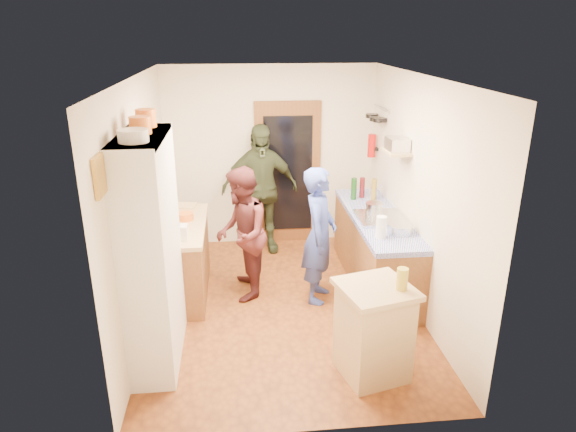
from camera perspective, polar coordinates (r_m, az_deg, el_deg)
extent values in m
cube|color=brown|center=(6.10, -0.49, -10.00)|extent=(3.00, 4.00, 0.02)
cube|color=silver|center=(5.29, -0.58, 15.33)|extent=(3.00, 4.00, 0.02)
cube|color=beige|center=(7.49, -1.97, 6.60)|extent=(3.00, 0.02, 2.60)
cube|color=beige|center=(3.72, 2.38, -8.05)|extent=(3.00, 0.02, 2.60)
cube|color=beige|center=(5.63, -16.02, 1.19)|extent=(0.02, 4.00, 2.60)
cube|color=beige|center=(5.89, 14.28, 2.17)|extent=(0.02, 4.00, 2.60)
cube|color=brown|center=(7.53, -0.03, 4.73)|extent=(0.95, 0.06, 2.10)
cube|color=black|center=(7.50, 0.00, 4.66)|extent=(0.70, 0.02, 1.70)
cube|color=white|center=(4.93, -14.89, -3.94)|extent=(0.40, 1.20, 2.20)
cube|color=white|center=(4.61, -16.09, 8.43)|extent=(0.40, 1.14, 0.04)
cylinder|color=white|center=(4.31, -16.82, 8.53)|extent=(0.24, 0.24, 0.10)
cylinder|color=orange|center=(4.64, -16.11, 9.68)|extent=(0.19, 0.19, 0.15)
cylinder|color=orange|center=(4.94, -15.51, 10.44)|extent=(0.18, 0.18, 0.16)
cube|color=brown|center=(6.32, -11.83, -4.89)|extent=(0.60, 1.40, 0.85)
cube|color=tan|center=(6.15, -12.13, -1.09)|extent=(0.64, 1.44, 0.05)
cube|color=white|center=(5.67, -12.16, -1.80)|extent=(0.22, 0.15, 0.16)
cylinder|color=white|center=(5.95, -12.85, -0.77)|extent=(0.15, 0.15, 0.16)
cylinder|color=orange|center=(6.24, -11.33, -0.04)|extent=(0.22, 0.22, 0.09)
cube|color=tan|center=(6.71, -11.47, 1.14)|extent=(0.33, 0.27, 0.02)
cube|color=brown|center=(6.55, 9.62, -3.87)|extent=(0.60, 2.20, 0.84)
cube|color=#1A27AB|center=(6.38, 9.85, -0.18)|extent=(0.62, 2.22, 0.06)
cube|color=silver|center=(6.23, 10.23, -0.22)|extent=(0.55, 0.58, 0.04)
cylinder|color=silver|center=(6.30, 9.54, 0.89)|extent=(0.20, 0.20, 0.13)
cylinder|color=#143F14|center=(6.88, 7.32, 3.03)|extent=(0.08, 0.08, 0.29)
cylinder|color=#591419|center=(6.98, 8.24, 3.16)|extent=(0.07, 0.07, 0.28)
cylinder|color=olive|center=(6.90, 9.52, 2.92)|extent=(0.07, 0.07, 0.29)
cylinder|color=white|center=(5.66, 10.31, -1.23)|extent=(0.11, 0.11, 0.25)
cylinder|color=silver|center=(5.85, 12.37, -1.41)|extent=(0.31, 0.31, 0.11)
cube|color=tan|center=(4.88, 9.45, -12.72)|extent=(0.67, 0.67, 0.86)
cube|color=tan|center=(4.65, 9.77, -8.00)|extent=(0.76, 0.76, 0.05)
cube|color=white|center=(4.66, 8.93, -7.74)|extent=(0.41, 0.36, 0.02)
cylinder|color=#AD9E2D|center=(4.59, 12.57, -6.84)|extent=(0.12, 0.12, 0.20)
cylinder|color=silver|center=(7.12, 10.29, 11.74)|extent=(0.02, 0.65, 0.02)
cylinder|color=black|center=(6.96, 10.13, 10.47)|extent=(0.18, 0.18, 0.05)
cylinder|color=black|center=(7.15, 9.69, 10.59)|extent=(0.16, 0.16, 0.05)
cylinder|color=black|center=(7.34, 9.29, 10.94)|extent=(0.17, 0.17, 0.05)
cube|color=tan|center=(6.15, 11.97, 6.99)|extent=(0.26, 0.42, 0.03)
cube|color=silver|center=(6.13, 12.03, 7.81)|extent=(0.23, 0.30, 0.15)
cube|color=black|center=(7.40, 9.71, 7.35)|extent=(0.06, 0.10, 0.04)
cylinder|color=red|center=(7.37, 9.28, 7.73)|extent=(0.11, 0.11, 0.32)
cube|color=gold|center=(3.96, -20.23, 4.19)|extent=(0.03, 0.25, 0.30)
imported|color=#3446A3|center=(5.90, 3.76, -2.28)|extent=(0.55, 0.68, 1.61)
imported|color=#4A1F20|center=(6.05, -4.91, -1.87)|extent=(0.62, 0.79, 1.59)
imported|color=#2E3722|center=(7.23, -3.03, 2.99)|extent=(1.14, 0.61, 1.85)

